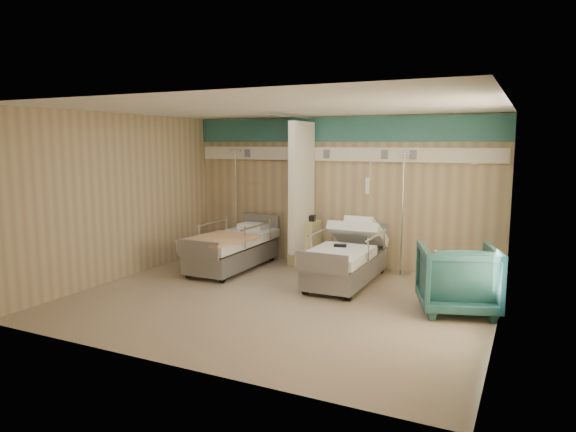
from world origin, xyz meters
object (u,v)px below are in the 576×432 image
(bed_right, at_px, (346,265))
(bedside_cabinet, at_px, (305,243))
(visitor_armchair, at_px, (457,278))
(bed_left, at_px, (232,252))
(iv_stand_left, at_px, (236,235))
(iv_stand_right, at_px, (401,250))

(bed_right, xyz_separation_m, bedside_cabinet, (-1.15, 0.90, 0.11))
(bed_right, distance_m, bedside_cabinet, 1.46)
(bedside_cabinet, relative_size, visitor_armchair, 0.82)
(bed_left, bearing_deg, bed_right, 0.00)
(bed_left, bearing_deg, iv_stand_left, 117.29)
(bed_right, relative_size, bedside_cabinet, 2.54)
(iv_stand_right, bearing_deg, visitor_armchair, -54.81)
(bed_left, xyz_separation_m, visitor_armchair, (4.05, -0.70, 0.15))
(bed_right, xyz_separation_m, iv_stand_left, (-2.68, 0.93, 0.13))
(iv_stand_right, relative_size, iv_stand_left, 0.99)
(bedside_cabinet, bearing_deg, iv_stand_left, 178.86)
(bedside_cabinet, xyz_separation_m, iv_stand_right, (1.83, 0.06, 0.01))
(bed_right, height_order, bed_left, same)
(visitor_armchair, bearing_deg, bedside_cabinet, -46.66)
(bed_left, distance_m, bedside_cabinet, 1.39)
(bedside_cabinet, bearing_deg, visitor_armchair, -28.09)
(bedside_cabinet, distance_m, iv_stand_right, 1.83)
(bedside_cabinet, distance_m, visitor_armchair, 3.40)
(iv_stand_left, bearing_deg, bed_right, -19.15)
(visitor_armchair, bearing_deg, bed_right, -39.33)
(visitor_armchair, relative_size, iv_stand_right, 0.48)
(bed_right, height_order, iv_stand_left, iv_stand_left)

